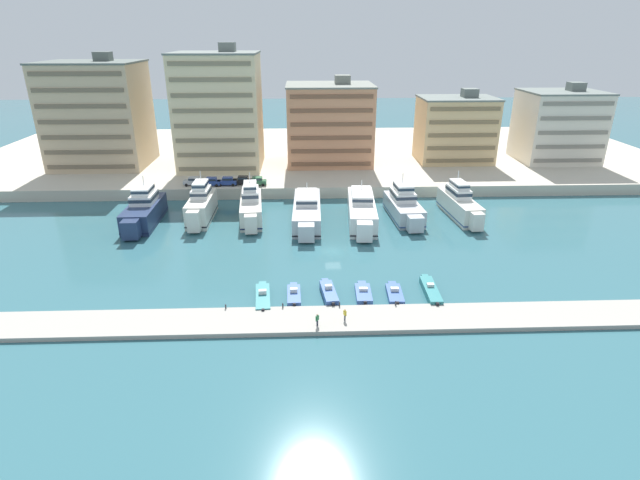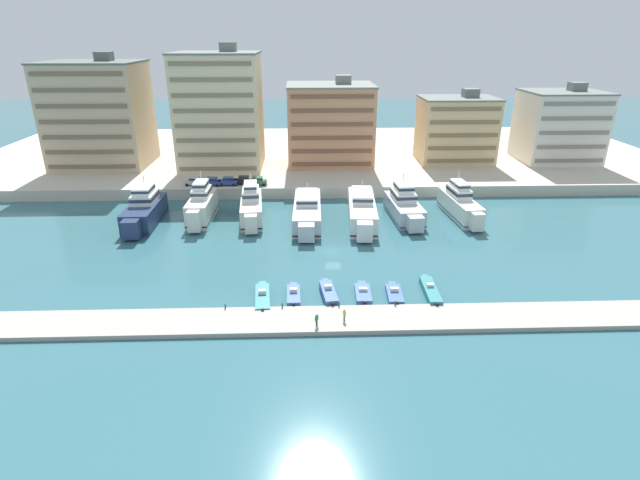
# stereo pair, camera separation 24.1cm
# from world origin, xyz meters

# --- Properties ---
(ground_plane) EXTENTS (400.00, 400.00, 0.00)m
(ground_plane) POSITION_xyz_m (0.00, 0.00, 0.00)
(ground_plane) COLOR #336670
(quay_promenade) EXTENTS (180.00, 70.00, 2.37)m
(quay_promenade) POSITION_xyz_m (0.00, 62.62, 1.19)
(quay_promenade) COLOR beige
(quay_promenade) RESTS_ON ground
(pier_dock) EXTENTS (120.00, 5.95, 0.57)m
(pier_dock) POSITION_xyz_m (0.00, -20.99, 0.28)
(pier_dock) COLOR #A8A399
(pier_dock) RESTS_ON ground
(yacht_navy_far_left) EXTENTS (5.21, 17.52, 8.39)m
(yacht_navy_far_left) POSITION_xyz_m (-33.85, 14.26, 2.44)
(yacht_navy_far_left) COLOR navy
(yacht_navy_far_left) RESTS_ON ground
(yacht_ivory_left) EXTENTS (4.06, 15.15, 8.91)m
(yacht_ivory_left) POSITION_xyz_m (-23.65, 15.68, 2.70)
(yacht_ivory_left) COLOR silver
(yacht_ivory_left) RESTS_ON ground
(yacht_ivory_mid_left) EXTENTS (5.08, 17.25, 8.43)m
(yacht_ivory_mid_left) POSITION_xyz_m (-14.42, 15.88, 2.47)
(yacht_ivory_mid_left) COLOR silver
(yacht_ivory_mid_left) RESTS_ON ground
(yacht_silver_center_left) EXTENTS (5.42, 22.13, 6.53)m
(yacht_silver_center_left) POSITION_xyz_m (-3.98, 14.41, 1.95)
(yacht_silver_center_left) COLOR silver
(yacht_silver_center_left) RESTS_ON ground
(yacht_white_center) EXTENTS (6.09, 21.98, 7.04)m
(yacht_white_center) POSITION_xyz_m (6.16, 13.87, 2.17)
(yacht_white_center) COLOR white
(yacht_white_center) RESTS_ON ground
(yacht_silver_center_right) EXTENTS (5.73, 17.15, 8.07)m
(yacht_silver_center_right) POSITION_xyz_m (14.34, 15.54, 2.25)
(yacht_silver_center_right) COLOR silver
(yacht_silver_center_right) RESTS_ON ground
(yacht_ivory_mid_right) EXTENTS (4.98, 17.50, 8.31)m
(yacht_ivory_mid_right) POSITION_xyz_m (25.03, 15.73, 2.44)
(yacht_ivory_mid_right) COLOR silver
(yacht_ivory_mid_right) RESTS_ON ground
(motorboat_teal_far_left) EXTENTS (2.37, 7.98, 1.26)m
(motorboat_teal_far_left) POSITION_xyz_m (-10.23, -15.17, 0.39)
(motorboat_teal_far_left) COLOR teal
(motorboat_teal_far_left) RESTS_ON ground
(motorboat_blue_left) EXTENTS (1.86, 6.13, 1.32)m
(motorboat_blue_left) POSITION_xyz_m (-6.14, -14.85, 0.43)
(motorboat_blue_left) COLOR #33569E
(motorboat_blue_left) RESTS_ON ground
(motorboat_blue_mid_left) EXTENTS (2.34, 6.96, 1.62)m
(motorboat_blue_mid_left) POSITION_xyz_m (-1.50, -14.74, 0.57)
(motorboat_blue_mid_left) COLOR #33569E
(motorboat_blue_mid_left) RESTS_ON ground
(motorboat_blue_center_left) EXTENTS (2.23, 6.11, 1.17)m
(motorboat_blue_center_left) POSITION_xyz_m (3.11, -14.73, 0.41)
(motorboat_blue_center_left) COLOR #33569E
(motorboat_blue_center_left) RESTS_ON ground
(motorboat_blue_center) EXTENTS (2.20, 6.18, 1.22)m
(motorboat_blue_center) POSITION_xyz_m (7.27, -14.96, 0.40)
(motorboat_blue_center) COLOR #33569E
(motorboat_blue_center) RESTS_ON ground
(motorboat_teal_center_right) EXTENTS (1.88, 8.34, 1.39)m
(motorboat_teal_center_right) POSITION_xyz_m (12.21, -14.51, 0.51)
(motorboat_teal_center_right) COLOR teal
(motorboat_teal_center_right) RESTS_ON ground
(car_silver_far_left) EXTENTS (4.18, 2.08, 1.80)m
(car_silver_far_left) POSITION_xyz_m (-27.83, 30.42, 3.35)
(car_silver_far_left) COLOR #B7BCC1
(car_silver_far_left) RESTS_ON quay_promenade
(car_blue_left) EXTENTS (4.17, 2.06, 1.80)m
(car_blue_left) POSITION_xyz_m (-24.08, 29.96, 3.35)
(car_blue_left) COLOR #28428E
(car_blue_left) RESTS_ON quay_promenade
(car_blue_mid_left) EXTENTS (4.14, 1.99, 1.80)m
(car_blue_mid_left) POSITION_xyz_m (-20.68, 30.14, 3.35)
(car_blue_mid_left) COLOR #28428E
(car_blue_mid_left) RESTS_ON quay_promenade
(car_black_center_left) EXTENTS (4.14, 1.99, 1.80)m
(car_black_center_left) POSITION_xyz_m (-17.48, 30.80, 3.35)
(car_black_center_left) COLOR black
(car_black_center_left) RESTS_ON quay_promenade
(car_green_center) EXTENTS (4.13, 1.99, 1.80)m
(car_green_center) POSITION_xyz_m (-14.39, 30.04, 3.35)
(car_green_center) COLOR #2D6642
(car_green_center) RESTS_ON quay_promenade
(apartment_block_far_left) EXTENTS (21.87, 18.36, 26.09)m
(apartment_block_far_left) POSITION_xyz_m (-52.98, 49.67, 14.45)
(apartment_block_far_left) COLOR #C6AD89
(apartment_block_far_left) RESTS_ON quay_promenade
(apartment_block_left) EXTENTS (19.27, 17.85, 28.12)m
(apartment_block_left) POSITION_xyz_m (-23.88, 46.93, 15.48)
(apartment_block_left) COLOR beige
(apartment_block_left) RESTS_ON quay_promenade
(apartment_block_mid_left) EXTENTS (20.75, 17.04, 20.83)m
(apartment_block_mid_left) POSITION_xyz_m (2.12, 50.19, 11.83)
(apartment_block_mid_left) COLOR tan
(apartment_block_mid_left) RESTS_ON quay_promenade
(apartment_block_center_left) EXTENTS (18.25, 13.04, 17.63)m
(apartment_block_center_left) POSITION_xyz_m (33.46, 50.48, 10.25)
(apartment_block_center_left) COLOR #E0BC84
(apartment_block_center_left) RESTS_ON quay_promenade
(apartment_block_center) EXTENTS (18.53, 15.36, 19.02)m
(apartment_block_center) POSITION_xyz_m (59.25, 50.20, 10.93)
(apartment_block_center) COLOR silver
(apartment_block_center) RESTS_ON quay_promenade
(pedestrian_near_edge) EXTENTS (0.43, 0.51, 1.60)m
(pedestrian_near_edge) POSITION_xyz_m (-3.29, -22.66, 1.51)
(pedestrian_near_edge) COLOR #282D3D
(pedestrian_near_edge) RESTS_ON pier_dock
(pedestrian_mid_deck) EXTENTS (0.37, 0.55, 1.55)m
(pedestrian_mid_deck) POSITION_xyz_m (0.05, -21.60, 1.48)
(pedestrian_mid_deck) COLOR #4C515B
(pedestrian_mid_deck) RESTS_ON pier_dock
(bollard_west) EXTENTS (0.20, 0.20, 0.61)m
(bollard_west) POSITION_xyz_m (-14.64, -18.26, 0.89)
(bollard_west) COLOR #2D2D33
(bollard_west) RESTS_ON pier_dock
(bollard_west_mid) EXTENTS (0.20, 0.20, 0.61)m
(bollard_west_mid) POSITION_xyz_m (-7.49, -18.26, 0.89)
(bollard_west_mid) COLOR #2D2D33
(bollard_west_mid) RESTS_ON pier_dock
(bollard_east_mid) EXTENTS (0.20, 0.20, 0.61)m
(bollard_east_mid) POSITION_xyz_m (-0.35, -18.26, 0.89)
(bollard_east_mid) COLOR #2D2D33
(bollard_east_mid) RESTS_ON pier_dock
(bollard_east) EXTENTS (0.20, 0.20, 0.61)m
(bollard_east) POSITION_xyz_m (6.80, -18.26, 0.89)
(bollard_east) COLOR #2D2D33
(bollard_east) RESTS_ON pier_dock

